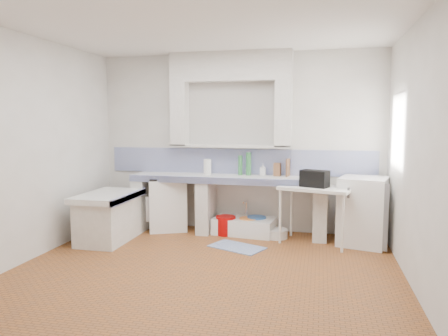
% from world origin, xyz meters
% --- Properties ---
extents(floor, '(4.50, 4.50, 0.00)m').
position_xyz_m(floor, '(0.00, 0.00, 0.00)').
color(floor, brown).
rests_on(floor, ground).
extents(ceiling, '(4.50, 4.50, 0.00)m').
position_xyz_m(ceiling, '(0.00, 0.00, 2.80)').
color(ceiling, silver).
rests_on(ceiling, ground).
extents(wall_back, '(4.50, 0.00, 4.50)m').
position_xyz_m(wall_back, '(0.00, 2.00, 1.40)').
color(wall_back, silver).
rests_on(wall_back, ground).
extents(wall_front, '(4.50, 0.00, 4.50)m').
position_xyz_m(wall_front, '(0.00, -2.00, 1.40)').
color(wall_front, silver).
rests_on(wall_front, ground).
extents(wall_left, '(0.00, 4.50, 4.50)m').
position_xyz_m(wall_left, '(-2.25, 0.00, 1.40)').
color(wall_left, silver).
rests_on(wall_left, ground).
extents(wall_right, '(0.00, 4.50, 4.50)m').
position_xyz_m(wall_right, '(2.25, 0.00, 1.40)').
color(wall_right, silver).
rests_on(wall_right, ground).
extents(alcove_mass, '(1.90, 0.25, 0.45)m').
position_xyz_m(alcove_mass, '(-0.10, 1.88, 2.58)').
color(alcove_mass, silver).
rests_on(alcove_mass, ground).
extents(window_frame, '(0.35, 0.86, 1.06)m').
position_xyz_m(window_frame, '(2.42, 1.20, 1.60)').
color(window_frame, '#351D11').
rests_on(window_frame, ground).
extents(lace_valance, '(0.01, 0.84, 0.24)m').
position_xyz_m(lace_valance, '(2.28, 1.20, 1.98)').
color(lace_valance, white).
rests_on(lace_valance, ground).
extents(counter_slab, '(3.00, 0.60, 0.08)m').
position_xyz_m(counter_slab, '(-0.10, 1.70, 0.86)').
color(counter_slab, white).
rests_on(counter_slab, ground).
extents(counter_lip, '(3.00, 0.04, 0.10)m').
position_xyz_m(counter_lip, '(-0.10, 1.42, 0.86)').
color(counter_lip, navy).
rests_on(counter_lip, ground).
extents(counter_pier_left, '(0.20, 0.55, 0.82)m').
position_xyz_m(counter_pier_left, '(-1.50, 1.70, 0.41)').
color(counter_pier_left, silver).
rests_on(counter_pier_left, ground).
extents(counter_pier_mid, '(0.20, 0.55, 0.82)m').
position_xyz_m(counter_pier_mid, '(-0.45, 1.70, 0.41)').
color(counter_pier_mid, silver).
rests_on(counter_pier_mid, ground).
extents(counter_pier_right, '(0.20, 0.55, 0.82)m').
position_xyz_m(counter_pier_right, '(1.30, 1.70, 0.41)').
color(counter_pier_right, silver).
rests_on(counter_pier_right, ground).
extents(peninsula_top, '(0.70, 1.10, 0.08)m').
position_xyz_m(peninsula_top, '(-1.70, 0.90, 0.66)').
color(peninsula_top, white).
rests_on(peninsula_top, ground).
extents(peninsula_base, '(0.60, 1.00, 0.62)m').
position_xyz_m(peninsula_base, '(-1.70, 0.90, 0.31)').
color(peninsula_base, silver).
rests_on(peninsula_base, ground).
extents(peninsula_lip, '(0.04, 1.10, 0.10)m').
position_xyz_m(peninsula_lip, '(-1.37, 0.90, 0.66)').
color(peninsula_lip, navy).
rests_on(peninsula_lip, ground).
extents(backsplash, '(4.27, 0.03, 0.40)m').
position_xyz_m(backsplash, '(0.00, 1.99, 1.10)').
color(backsplash, navy).
rests_on(backsplash, ground).
extents(stove, '(0.76, 0.75, 0.82)m').
position_xyz_m(stove, '(-1.10, 1.72, 0.41)').
color(stove, white).
rests_on(stove, ground).
extents(sink, '(0.98, 0.61, 0.22)m').
position_xyz_m(sink, '(0.16, 1.70, 0.11)').
color(sink, white).
rests_on(sink, ground).
extents(side_table, '(1.10, 0.80, 0.04)m').
position_xyz_m(side_table, '(1.24, 1.41, 0.41)').
color(side_table, white).
rests_on(side_table, ground).
extents(fridge, '(0.75, 0.75, 0.96)m').
position_xyz_m(fridge, '(1.89, 1.52, 0.48)').
color(fridge, white).
rests_on(fridge, ground).
extents(bucket_red, '(0.37, 0.37, 0.29)m').
position_xyz_m(bucket_red, '(-0.11, 1.61, 0.14)').
color(bucket_red, '#A80303').
rests_on(bucket_red, ground).
extents(bucket_orange, '(0.37, 0.37, 0.26)m').
position_xyz_m(bucket_orange, '(0.23, 1.67, 0.13)').
color(bucket_orange, orange).
rests_on(bucket_orange, ground).
extents(bucket_blue, '(0.34, 0.34, 0.27)m').
position_xyz_m(bucket_blue, '(0.35, 1.74, 0.14)').
color(bucket_blue, '#2B5FAD').
rests_on(bucket_blue, ground).
extents(basin_white, '(0.34, 0.34, 0.13)m').
position_xyz_m(basin_white, '(0.67, 1.59, 0.07)').
color(basin_white, white).
rests_on(basin_white, ground).
extents(water_bottle_a, '(0.08, 0.08, 0.27)m').
position_xyz_m(water_bottle_a, '(-0.04, 1.85, 0.14)').
color(water_bottle_a, silver).
rests_on(water_bottle_a, ground).
extents(water_bottle_b, '(0.09, 0.09, 0.27)m').
position_xyz_m(water_bottle_b, '(0.20, 1.85, 0.13)').
color(water_bottle_b, silver).
rests_on(water_bottle_b, ground).
extents(black_bag, '(0.43, 0.34, 0.24)m').
position_xyz_m(black_bag, '(1.21, 1.39, 0.94)').
color(black_bag, black).
rests_on(black_bag, side_table).
extents(green_bottle_a, '(0.08, 0.08, 0.31)m').
position_xyz_m(green_bottle_a, '(0.07, 1.85, 1.05)').
color(green_bottle_a, '#30753C').
rests_on(green_bottle_a, counter_slab).
extents(green_bottle_b, '(0.09, 0.09, 0.36)m').
position_xyz_m(green_bottle_b, '(0.20, 1.85, 1.08)').
color(green_bottle_b, '#30753C').
rests_on(green_bottle_b, counter_slab).
extents(knife_block, '(0.11, 0.10, 0.20)m').
position_xyz_m(knife_block, '(0.64, 1.85, 1.00)').
color(knife_block, '#8D5F38').
rests_on(knife_block, counter_slab).
extents(cutting_board, '(0.05, 0.20, 0.27)m').
position_xyz_m(cutting_board, '(0.81, 1.85, 1.04)').
color(cutting_board, '#8D5F38').
rests_on(cutting_board, counter_slab).
extents(paper_towel, '(0.13, 0.13, 0.24)m').
position_xyz_m(paper_towel, '(-0.46, 1.82, 1.02)').
color(paper_towel, white).
rests_on(paper_towel, counter_slab).
extents(soap_bottle, '(0.09, 0.09, 0.19)m').
position_xyz_m(soap_bottle, '(0.42, 1.85, 1.00)').
color(soap_bottle, white).
rests_on(soap_bottle, counter_slab).
extents(rug, '(0.84, 0.68, 0.01)m').
position_xyz_m(rug, '(0.19, 0.97, 0.01)').
color(rug, '#2B4290').
rests_on(rug, ground).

